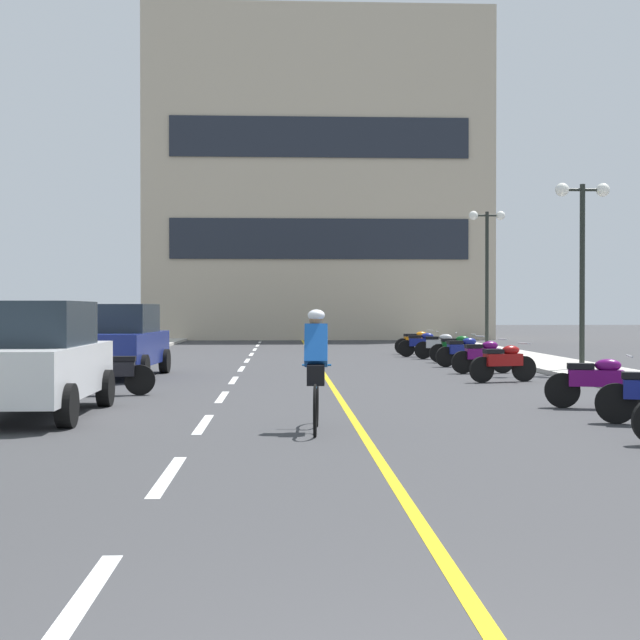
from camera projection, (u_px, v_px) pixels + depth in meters
The scene contains 31 objects.
ground_plane at pixel (313, 371), 23.98m from camera, with size 140.00×140.00×0.00m, color #38383A.
curb_left at pixel (73, 363), 26.67m from camera, with size 2.40×72.00×0.12m, color #B7B2A8.
curb_right at pixel (541, 362), 27.28m from camera, with size 2.40×72.00×0.12m, color #B7B2A8.
lane_dash_0 at pixel (75, 611), 4.91m from camera, with size 0.14×2.20×0.01m, color silver.
lane_dash_1 at pixel (168, 475), 8.91m from camera, with size 0.14×2.20×0.01m, color silver.
lane_dash_2 at pixel (203, 424), 12.90m from camera, with size 0.14×2.20×0.01m, color silver.
lane_dash_3 at pixel (222, 397), 16.90m from camera, with size 0.14×2.20×0.01m, color silver.
lane_dash_4 at pixel (234, 380), 20.89m from camera, with size 0.14×2.20×0.01m, color silver.
lane_dash_5 at pixel (241, 369), 24.89m from camera, with size 0.14×2.20×0.01m, color silver.
lane_dash_6 at pixel (247, 361), 28.89m from camera, with size 0.14×2.20×0.01m, color silver.
lane_dash_7 at pixel (251, 354), 32.88m from camera, with size 0.14×2.20×0.01m, color silver.
lane_dash_8 at pixel (255, 349), 36.88m from camera, with size 0.14×2.20×0.01m, color silver.
lane_dash_9 at pixel (258, 346), 40.87m from camera, with size 0.14×2.20×0.01m, color silver.
lane_dash_10 at pixel (260, 342), 44.87m from camera, with size 0.14×2.20×0.01m, color silver.
lane_dash_11 at pixel (262, 340), 48.87m from camera, with size 0.14×2.20×0.01m, color silver.
centre_line_yellow at pixel (318, 364), 26.98m from camera, with size 0.12×66.00×0.01m, color gold.
office_building at pixel (317, 182), 51.85m from camera, with size 19.47×8.05×18.49m.
street_lamp_mid at pixel (582, 232), 23.29m from camera, with size 1.46×0.36×4.93m.
street_lamp_far at pixel (487, 249), 35.04m from camera, with size 1.46×0.36×5.50m.
parked_car_near at pixel (33, 359), 13.83m from camera, with size 1.94×4.21×1.82m.
parked_car_mid at pixel (120, 340), 21.83m from camera, with size 2.08×4.27×1.82m.
motorcycle_4 at pixel (596, 381), 14.94m from camera, with size 1.68×0.67×0.92m.
motorcycle_5 at pixel (111, 371), 17.20m from camera, with size 1.70×0.60×0.92m.
motorcycle_6 at pixel (504, 362), 20.37m from camera, with size 1.67×0.70×0.92m.
motorcycle_7 at pixel (483, 356), 23.13m from camera, with size 1.70×0.60×0.92m.
motorcycle_8 at pixel (463, 351), 25.84m from camera, with size 1.68×0.64×0.92m.
motorcycle_9 at pixel (457, 348), 27.76m from camera, with size 1.70×0.60×0.92m.
motorcycle_10 at pixel (440, 345), 29.74m from camera, with size 1.68×0.64×0.92m.
motorcycle_11 at pixel (422, 344), 31.19m from camera, with size 1.70×0.60×0.92m.
motorcycle_12 at pixel (417, 342), 33.11m from camera, with size 1.69×0.63×0.92m.
cyclist_rider at pixel (316, 367), 12.19m from camera, with size 0.42×1.77×1.71m.
Camera 1 is at (-0.84, -2.94, 1.69)m, focal length 49.27 mm.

